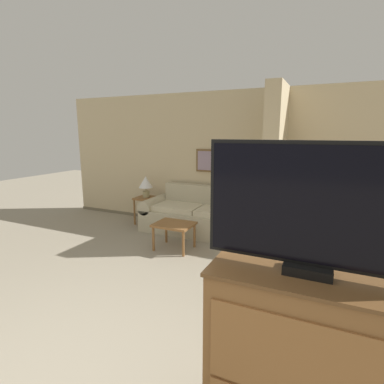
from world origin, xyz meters
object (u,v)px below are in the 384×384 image
object	(u,v)px
table_lamp	(146,183)
coffee_table	(174,227)
couch	(201,216)
backpack	(348,211)
bed	(368,254)
tv_dresser	(300,368)
tv	(313,209)

from	to	relation	value
table_lamp	coffee_table	bearing A→B (deg)	-40.06
couch	backpack	distance (m)	2.49
bed	couch	bearing A→B (deg)	166.00
coffee_table	backpack	distance (m)	2.52
couch	backpack	bearing A→B (deg)	-12.29
coffee_table	backpack	bearing A→B (deg)	9.57
table_lamp	tv_dresser	distance (m)	4.76
couch	tv	size ratio (longest dim) A/B	2.07
tv_dresser	tv	distance (m)	0.91
table_lamp	tv	bearing A→B (deg)	-46.49
table_lamp	backpack	distance (m)	3.66
table_lamp	backpack	xyz separation A→B (m)	(3.61, -0.57, -0.04)
tv	bed	distance (m)	3.05
coffee_table	bed	xyz separation A→B (m)	(2.73, 0.27, -0.07)
table_lamp	backpack	bearing A→B (deg)	-8.90
tv_dresser	backpack	bearing A→B (deg)	83.30
couch	bed	bearing A→B (deg)	-14.00
tv_dresser	bed	distance (m)	2.82
coffee_table	tv	size ratio (longest dim) A/B	0.57
coffee_table	backpack	size ratio (longest dim) A/B	1.43
couch	tv_dresser	distance (m)	3.98
bed	backpack	world-z (taller)	backpack
table_lamp	backpack	world-z (taller)	backpack
tv	bed	world-z (taller)	tv
couch	table_lamp	world-z (taller)	table_lamp
couch	bed	world-z (taller)	couch
table_lamp	tv	world-z (taller)	tv
tv_dresser	backpack	world-z (taller)	tv_dresser
couch	coffee_table	size ratio (longest dim) A/B	3.65
tv_dresser	backpack	distance (m)	2.91
coffee_table	bed	distance (m)	2.74
couch	tv	bearing A→B (deg)	-59.00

